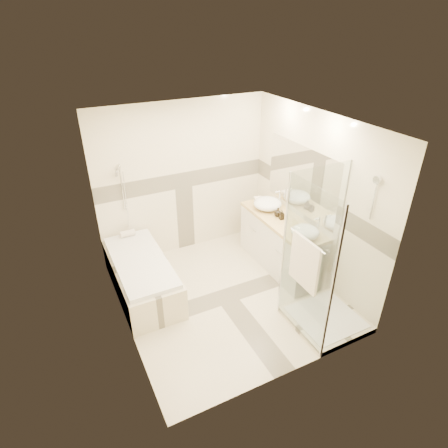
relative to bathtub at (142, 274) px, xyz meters
name	(u,v)px	position (x,y,z in m)	size (l,w,h in m)	color
room	(229,219)	(1.08, -0.64, 0.95)	(2.82, 3.02, 2.52)	beige
bathtub	(142,274)	(0.00, 0.00, 0.00)	(0.75, 1.70, 0.56)	beige
vanity	(281,243)	(2.15, -0.35, 0.12)	(0.58, 1.62, 0.85)	silver
shower_enclosure	(319,291)	(1.86, -1.62, 0.20)	(0.96, 0.93, 2.04)	beige
vessel_sink_near	(268,204)	(2.13, 0.06, 0.63)	(0.45, 0.45, 0.18)	white
vessel_sink_far	(305,232)	(2.13, -0.91, 0.62)	(0.39, 0.39, 0.16)	white
faucet_near	(279,197)	(2.35, 0.06, 0.70)	(0.11, 0.03, 0.28)	silver
faucet_far	(318,224)	(2.35, -0.91, 0.69)	(0.10, 0.03, 0.26)	silver
amenity_bottle_a	(282,215)	(2.13, -0.34, 0.62)	(0.07, 0.07, 0.15)	black
amenity_bottle_b	(278,212)	(2.13, -0.23, 0.61)	(0.11, 0.11, 0.14)	black
folded_towels	(259,201)	(2.13, 0.30, 0.58)	(0.13, 0.22, 0.07)	white
rolled_towel	(128,233)	(0.01, 0.70, 0.30)	(0.10, 0.10, 0.22)	white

